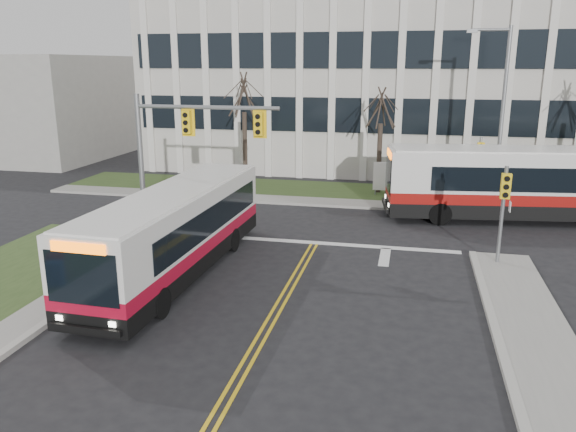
# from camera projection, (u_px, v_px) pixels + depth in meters

# --- Properties ---
(ground) EXTENTS (120.00, 120.00, 0.00)m
(ground) POSITION_uv_depth(u_px,v_px,m) (267.00, 328.00, 16.17)
(ground) COLOR black
(ground) RESTS_ON ground
(sidewalk_cross) EXTENTS (44.00, 1.60, 0.14)m
(sidewalk_cross) POSITION_uv_depth(u_px,v_px,m) (432.00, 208.00, 29.43)
(sidewalk_cross) COLOR #9E9B93
(sidewalk_cross) RESTS_ON ground
(building_lawn) EXTENTS (44.00, 5.00, 0.12)m
(building_lawn) POSITION_uv_depth(u_px,v_px,m) (430.00, 196.00, 32.08)
(building_lawn) COLOR #33491F
(building_lawn) RESTS_ON ground
(office_building) EXTENTS (40.00, 16.00, 12.00)m
(office_building) POSITION_uv_depth(u_px,v_px,m) (432.00, 83.00, 41.83)
(office_building) COLOR beige
(office_building) RESTS_ON ground
(building_annex) EXTENTS (12.00, 12.00, 8.00)m
(building_annex) POSITION_uv_depth(u_px,v_px,m) (34.00, 107.00, 45.04)
(building_annex) COLOR #9E9B93
(building_annex) RESTS_ON ground
(mast_arm_signal) EXTENTS (6.11, 0.38, 6.20)m
(mast_arm_signal) POSITION_uv_depth(u_px,v_px,m) (177.00, 143.00, 22.97)
(mast_arm_signal) COLOR slate
(mast_arm_signal) RESTS_ON ground
(signal_pole_near) EXTENTS (0.34, 0.39, 3.80)m
(signal_pole_near) POSITION_uv_depth(u_px,v_px,m) (504.00, 202.00, 20.52)
(signal_pole_near) COLOR slate
(signal_pole_near) RESTS_ON ground
(signal_pole_far) EXTENTS (0.34, 0.39, 3.80)m
(signal_pole_far) POSITION_uv_depth(u_px,v_px,m) (479.00, 163.00, 28.53)
(signal_pole_far) COLOR slate
(signal_pole_far) RESTS_ON ground
(streetlight) EXTENTS (2.15, 0.25, 9.20)m
(streetlight) POSITION_uv_depth(u_px,v_px,m) (499.00, 108.00, 28.40)
(streetlight) COLOR slate
(streetlight) RESTS_ON ground
(directory_sign) EXTENTS (1.50, 0.12, 2.00)m
(directory_sign) POSITION_uv_depth(u_px,v_px,m) (387.00, 177.00, 31.83)
(directory_sign) COLOR slate
(directory_sign) RESTS_ON ground
(tree_left) EXTENTS (1.80, 1.80, 7.70)m
(tree_left) POSITION_uv_depth(u_px,v_px,m) (244.00, 97.00, 32.94)
(tree_left) COLOR #42352B
(tree_left) RESTS_ON ground
(tree_mid) EXTENTS (1.80, 1.80, 6.82)m
(tree_mid) POSITION_uv_depth(u_px,v_px,m) (381.00, 110.00, 31.62)
(tree_mid) COLOR #42352B
(tree_mid) RESTS_ON ground
(bus_main) EXTENTS (2.80, 11.39, 3.02)m
(bus_main) POSITION_uv_depth(u_px,v_px,m) (176.00, 233.00, 20.09)
(bus_main) COLOR silver
(bus_main) RESTS_ON ground
(bus_cross) EXTENTS (13.11, 4.48, 3.43)m
(bus_cross) POSITION_uv_depth(u_px,v_px,m) (523.00, 185.00, 27.01)
(bus_cross) COLOR silver
(bus_cross) RESTS_ON ground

